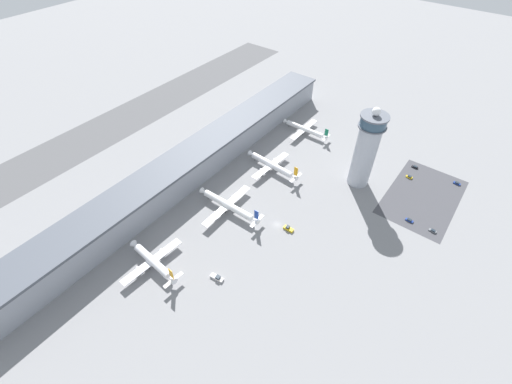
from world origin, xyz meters
The scene contains 16 objects.
ground_plane centered at (0.00, 0.00, 0.00)m, with size 1000.00×1000.00×0.00m, color gray.
terminal_building centered at (0.00, 70.00, 9.78)m, with size 277.81×25.00×19.35m.
runway_strip centered at (0.00, 164.22, 0.00)m, with size 416.72×44.00×0.01m, color #515154.
control_tower centered at (62.82, -20.86, 26.49)m, with size 16.51×16.51×55.22m.
parking_lot_surface centered at (74.95, -60.26, 0.00)m, with size 64.00×40.00×0.01m, color #424247.
airplane_gate_alpha centered at (-62.54, 34.96, 4.34)m, with size 36.17×35.74×13.09m.
airplane_gate_bravo centered at (-8.63, 29.84, 4.49)m, with size 40.08×44.28×13.13m.
airplane_gate_charlie centered at (37.95, 30.86, 4.51)m, with size 35.12×41.86×13.20m.
airplane_gate_delta centered at (89.43, 36.25, 3.91)m, with size 32.91×38.81×11.34m.
service_truck_catering centered at (-48.14, 3.69, 0.83)m, with size 3.21×7.41×2.41m.
service_truck_fuel centered at (0.81, -7.30, 0.87)m, with size 2.43×6.02×2.52m.
car_black_suv centered at (87.70, -46.95, 0.60)m, with size 1.97×4.20×1.55m.
car_grey_coupe centered at (100.41, -46.40, 0.56)m, with size 1.92×4.36×1.45m.
car_blue_compact centered at (49.90, -73.93, 0.54)m, with size 1.90×4.23×1.39m.
car_green_van centered at (49.65, -60.46, 0.54)m, with size 1.90×4.63×1.41m.
car_navy_sedan centered at (100.57, -74.08, 0.57)m, with size 1.91×4.47×1.47m.
Camera 1 is at (-110.96, -69.16, 153.00)m, focal length 24.00 mm.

